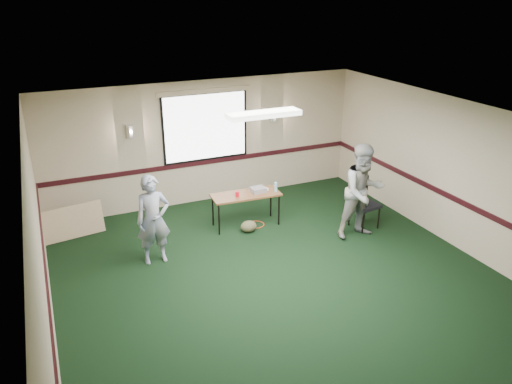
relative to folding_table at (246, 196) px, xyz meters
name	(u,v)px	position (x,y,z in m)	size (l,w,h in m)	color
ground	(289,289)	(-0.28, -2.43, -0.63)	(8.00, 8.00, 0.00)	black
room_shell	(238,157)	(-0.28, -0.30, 0.95)	(8.00, 8.02, 8.00)	#C8B490
folding_table	(246,196)	(0.00, 0.00, 0.00)	(1.40, 0.63, 0.68)	#522817
projector	(258,190)	(0.27, 0.00, 0.10)	(0.28, 0.23, 0.09)	#929199
game_console	(262,190)	(0.37, 0.02, 0.08)	(0.20, 0.16, 0.05)	silver
red_cup	(237,194)	(-0.21, -0.06, 0.10)	(0.07, 0.07, 0.11)	red
water_bottle	(276,187)	(0.60, -0.14, 0.15)	(0.06, 0.06, 0.20)	#7CAECB
duffel_bag	(249,226)	(-0.07, -0.30, -0.52)	(0.33, 0.25, 0.23)	#493F2A
cable_coil	(256,225)	(0.18, -0.09, -0.62)	(0.34, 0.34, 0.02)	#CB4319
folded_table	(71,222)	(-3.28, 0.87, -0.32)	(1.24, 0.05, 0.64)	tan
conference_chair	(362,199)	(2.12, -0.94, -0.05)	(0.54, 0.56, 0.99)	black
person_left	(153,220)	(-2.00, -0.67, 0.17)	(0.58, 0.38, 1.60)	#425A92
person_right	(363,192)	(1.84, -1.32, 0.29)	(0.90, 0.70, 1.85)	slate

